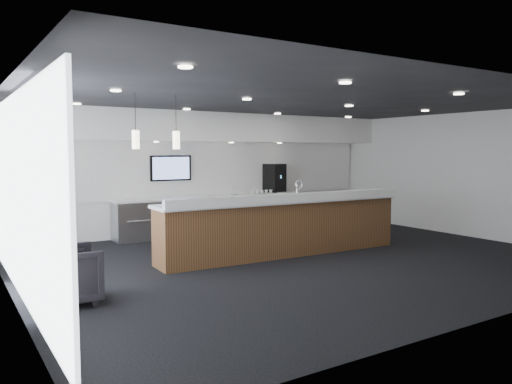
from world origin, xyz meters
TOP-DOWN VIEW (x-y plane):
  - ground at (0.00, 0.00)m, footprint 10.00×10.00m
  - ceiling at (0.00, 0.00)m, footprint 10.00×8.00m
  - back_wall at (0.00, 4.00)m, footprint 10.00×0.02m
  - left_wall at (-5.00, 0.00)m, footprint 0.02×8.00m
  - right_wall at (5.00, 0.00)m, footprint 0.02×8.00m
  - soffit_bulkhead at (0.00, 3.55)m, footprint 10.00×0.90m
  - alcove_panel at (0.00, 3.97)m, footprint 9.80×0.06m
  - window_blinds_wall at (-4.96, 0.00)m, footprint 0.04×7.36m
  - back_credenza at (-0.00, 3.64)m, footprint 5.06×0.66m
  - wall_tv at (-1.00, 3.91)m, footprint 1.05×0.08m
  - pendant_left at (-2.40, 0.80)m, footprint 0.12×0.12m
  - pendant_right at (-3.10, 0.80)m, footprint 0.12×0.12m
  - ceiling_can_lights at (0.00, 0.00)m, footprint 7.00×5.00m
  - service_counter at (-0.04, 0.50)m, footprint 5.29×1.06m
  - coffee_machine at (1.94, 3.70)m, footprint 0.51×0.61m
  - info_sign_left at (0.58, 3.50)m, footprint 0.17×0.02m
  - info_sign_right at (1.28, 3.55)m, footprint 0.17×0.03m
  - armchair at (-4.40, -0.55)m, footprint 0.90×0.88m
  - lounge_guest at (-4.58, -0.46)m, footprint 0.44×0.63m
  - cup_0 at (1.83, 3.51)m, footprint 0.09×0.09m
  - cup_1 at (1.69, 3.51)m, footprint 0.13×0.13m
  - cup_2 at (1.55, 3.51)m, footprint 0.11×0.11m
  - cup_3 at (1.41, 3.51)m, footprint 0.12×0.12m
  - cup_4 at (1.27, 3.51)m, footprint 0.13×0.13m
  - cup_5 at (1.13, 3.51)m, footprint 0.10×0.10m

SIDE VIEW (x-z plane):
  - ground at x=0.00m, z-range 0.00..0.00m
  - armchair at x=-4.40m, z-range 0.00..0.79m
  - back_credenza at x=0.00m, z-range 0.00..0.95m
  - service_counter at x=-0.04m, z-range -0.17..1.32m
  - lounge_guest at x=-4.58m, z-range 0.00..1.67m
  - cup_0 at x=1.83m, z-range 0.95..1.04m
  - cup_1 at x=1.69m, z-range 0.95..1.04m
  - cup_2 at x=1.55m, z-range 0.95..1.04m
  - cup_3 at x=1.41m, z-range 0.95..1.04m
  - cup_4 at x=1.27m, z-range 0.95..1.04m
  - cup_5 at x=1.13m, z-range 0.95..1.04m
  - info_sign_right at x=1.28m, z-range 0.95..1.17m
  - info_sign_left at x=0.58m, z-range 0.95..1.18m
  - coffee_machine at x=1.94m, z-range 0.95..1.72m
  - back_wall at x=0.00m, z-range 0.00..3.00m
  - left_wall at x=-5.00m, z-range 0.00..3.00m
  - right_wall at x=5.00m, z-range 0.00..3.00m
  - window_blinds_wall at x=-4.96m, z-range 0.23..2.77m
  - alcove_panel at x=0.00m, z-range 0.90..2.30m
  - wall_tv at x=-1.00m, z-range 1.34..1.96m
  - pendant_left at x=-2.40m, z-range 2.10..2.40m
  - pendant_right at x=-3.10m, z-range 2.10..2.40m
  - soffit_bulkhead at x=0.00m, z-range 2.30..3.00m
  - ceiling_can_lights at x=0.00m, z-range 2.96..2.98m
  - ceiling at x=0.00m, z-range 2.99..3.01m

